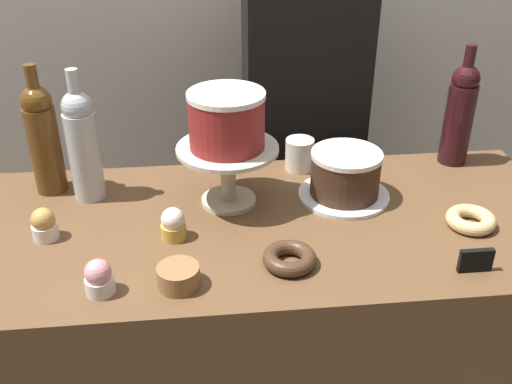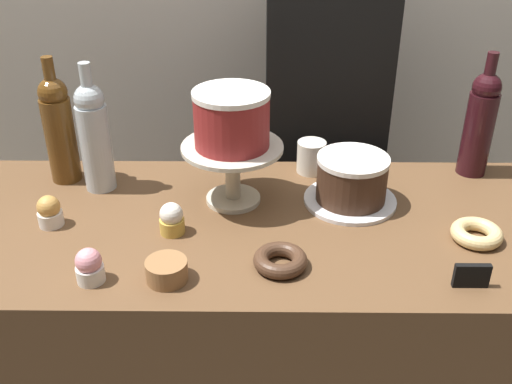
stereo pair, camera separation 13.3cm
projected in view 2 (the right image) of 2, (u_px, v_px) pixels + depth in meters
The scene contains 17 objects.
display_counter at pixel (256, 368), 1.61m from camera, with size 1.48×0.62×0.93m.
cake_stand_pedestal at pixel (233, 163), 1.41m from camera, with size 0.24×0.24×0.15m.
white_layer_cake at pixel (232, 119), 1.35m from camera, with size 0.18×0.18×0.13m.
silver_serving_platter at pixel (350, 200), 1.45m from camera, with size 0.22×0.22×0.01m.
chocolate_round_cake at pixel (352, 178), 1.42m from camera, with size 0.17×0.17×0.11m.
wine_bottle_amber at pixel (59, 128), 1.49m from camera, with size 0.08×0.08×0.33m.
wine_bottle_clear at pixel (94, 135), 1.45m from camera, with size 0.08×0.08×0.33m.
wine_bottle_dark_red at pixel (480, 122), 1.52m from camera, with size 0.08×0.08×0.33m.
cupcake_vanilla at pixel (172, 219), 1.32m from camera, with size 0.06×0.06×0.07m.
cupcake_strawberry at pixel (89, 266), 1.17m from camera, with size 0.06×0.06×0.07m.
cupcake_caramel at pixel (50, 212), 1.35m from camera, with size 0.06×0.06×0.07m.
donut_chocolate at pixel (280, 260), 1.22m from camera, with size 0.11×0.11×0.03m.
donut_glazed at pixel (477, 233), 1.30m from camera, with size 0.11×0.11×0.03m.
cookie_stack at pixel (167, 271), 1.18m from camera, with size 0.08×0.08×0.04m.
price_sign_chalkboard at pixel (472, 276), 1.16m from camera, with size 0.07×0.01×0.05m.
coffee_cup_ceramic at pixel (311, 157), 1.57m from camera, with size 0.08×0.08×0.09m.
barista_figure at pixel (322, 155), 1.89m from camera, with size 0.36×0.22×1.60m.
Camera 2 is at (0.01, -1.16, 1.67)m, focal length 41.77 mm.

